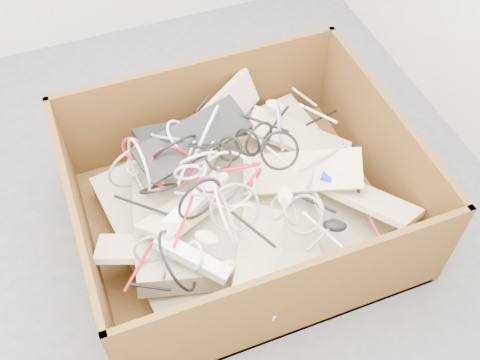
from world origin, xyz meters
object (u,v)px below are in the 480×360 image
object	(u,v)px
vga_plug	(326,177)
power_strip_right	(192,258)
cardboard_box	(237,209)
power_strip_left	(196,201)

from	to	relation	value
vga_plug	power_strip_right	bearing A→B (deg)	-124.63
cardboard_box	power_strip_left	xyz separation A→B (m)	(-0.19, -0.05, 0.22)
cardboard_box	power_strip_right	size ratio (longest dim) A/B	4.43
cardboard_box	power_strip_right	bearing A→B (deg)	-135.52
power_strip_right	cardboard_box	bearing A→B (deg)	91.22
vga_plug	power_strip_left	bearing A→B (deg)	-146.02
cardboard_box	vga_plug	size ratio (longest dim) A/B	29.73
cardboard_box	power_strip_left	world-z (taller)	cardboard_box
power_strip_right	power_strip_left	bearing A→B (deg)	115.38
power_strip_right	vga_plug	size ratio (longest dim) A/B	6.72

